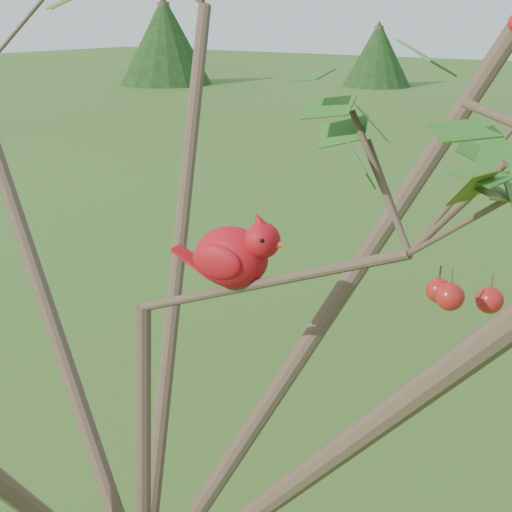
# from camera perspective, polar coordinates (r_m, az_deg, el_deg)

# --- Properties ---
(crabapple_tree) EXTENTS (2.35, 2.05, 2.95)m
(crabapple_tree) POSITION_cam_1_polar(r_m,az_deg,el_deg) (1.32, -10.80, 0.31)
(crabapple_tree) COLOR #3B2B20
(crabapple_tree) RESTS_ON ground
(cardinal) EXTENTS (0.23, 0.13, 0.16)m
(cardinal) POSITION_cam_1_polar(r_m,az_deg,el_deg) (1.28, -1.67, 0.12)
(cardinal) COLOR #B50F18
(cardinal) RESTS_ON ground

